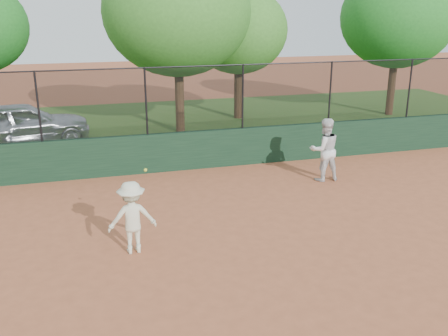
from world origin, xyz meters
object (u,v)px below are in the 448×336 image
object	(u,v)px
parked_car	(23,124)
player_main	(132,217)
player_second	(324,150)
tree_2	(177,12)
tree_4	(399,17)
tree_3	(239,31)

from	to	relation	value
parked_car	player_main	size ratio (longest dim) A/B	2.51
player_second	parked_car	bearing A→B (deg)	-36.11
tree_2	tree_4	world-z (taller)	tree_2
player_main	tree_2	world-z (taller)	tree_2
tree_3	player_main	bearing A→B (deg)	-116.84
tree_3	tree_2	bearing A→B (deg)	-148.14
tree_4	tree_2	bearing A→B (deg)	-176.18
tree_2	parked_car	bearing A→B (deg)	-175.95
player_main	tree_3	world-z (taller)	tree_3
player_main	tree_3	size ratio (longest dim) A/B	0.32
parked_car	player_main	distance (m)	10.08
tree_2	tree_3	size ratio (longest dim) A/B	1.24
tree_2	player_main	bearing A→B (deg)	-106.57
player_main	tree_4	bearing A→B (deg)	39.18
player_second	tree_3	distance (m)	9.41
player_second	tree_4	size ratio (longest dim) A/B	0.27
parked_car	tree_2	bearing A→B (deg)	-98.46
parked_car	player_main	bearing A→B (deg)	-175.61
player_second	tree_3	xyz separation A→B (m)	(0.21, 8.94, 2.95)
tree_4	parked_car	bearing A→B (deg)	-176.10
tree_3	player_second	bearing A→B (deg)	-91.37
tree_3	tree_4	bearing A→B (deg)	-9.74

